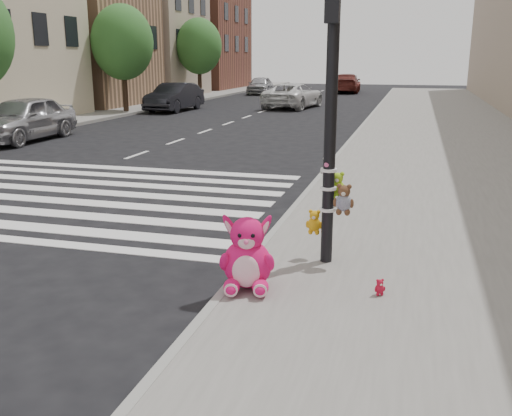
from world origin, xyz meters
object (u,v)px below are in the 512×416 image
at_px(pink_bunny, 247,258).
at_px(signal_pole, 332,144).
at_px(car_white_near, 293,96).
at_px(red_teddy, 380,287).
at_px(car_dark_far, 175,97).
at_px(car_silver_far, 23,119).

bearing_deg(pink_bunny, signal_pole, 43.79).
bearing_deg(signal_pole, car_white_near, 102.91).
xyz_separation_m(red_teddy, car_dark_far, (-12.69, 23.27, 0.52)).
bearing_deg(signal_pole, car_silver_far, 141.37).
distance_m(car_dark_far, car_white_near, 7.02).
bearing_deg(pink_bunny, car_white_near, 87.80).
distance_m(signal_pole, red_teddy, 2.01).
distance_m(signal_pole, pink_bunny, 1.95).
height_order(signal_pole, pink_bunny, signal_pole).
distance_m(pink_bunny, car_white_near, 27.66).
relative_size(pink_bunny, car_silver_far, 0.21).
bearing_deg(red_teddy, pink_bunny, 159.20).
bearing_deg(red_teddy, car_silver_far, 111.95).
bearing_deg(pink_bunny, car_silver_far, 123.22).
distance_m(signal_pole, car_silver_far, 15.93).
height_order(signal_pole, car_dark_far, signal_pole).
relative_size(signal_pole, car_silver_far, 0.86).
bearing_deg(pink_bunny, car_dark_far, 102.40).
bearing_deg(signal_pole, red_teddy, -52.93).
distance_m(red_teddy, car_silver_far, 17.16).
xyz_separation_m(signal_pole, car_white_near, (-5.94, 25.93, -1.07)).
height_order(red_teddy, car_white_near, car_white_near).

